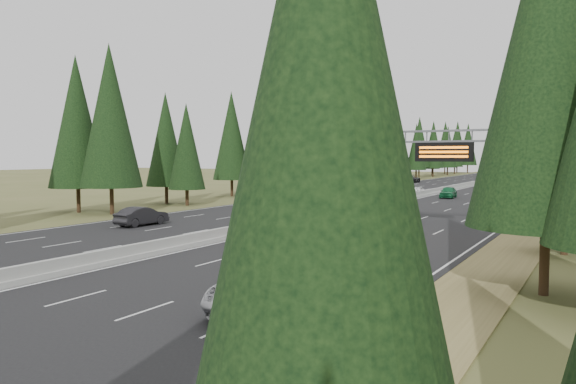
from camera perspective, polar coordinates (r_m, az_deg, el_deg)
The scene contains 18 objects.
road at distance 92.67m, azimuth 15.47°, elevation -0.04°, with size 32.00×260.00×0.08m, color black.
shoulder_right at distance 89.97m, azimuth 26.53°, elevation -0.40°, with size 3.60×260.00×0.06m, color olive.
shoulder_left at distance 98.56m, azimuth 5.39°, elevation 0.29°, with size 3.60×260.00×0.06m, color #505728.
median_barrier at distance 92.64m, azimuth 15.48°, elevation 0.19°, with size 0.70×260.00×0.85m.
sign_gantry at distance 46.63m, azimuth 12.52°, elevation 2.92°, with size 16.75×0.98×7.80m.
hov_sign_pole at distance 41.11m, azimuth -2.88°, elevation 2.15°, with size 2.80×0.50×8.00m.
tree_row_left at distance 93.89m, azimuth 1.24°, elevation 5.80°, with size 11.74×241.13×18.66m.
silver_minivan at distance 21.25m, azimuth -1.68°, elevation -9.53°, with size 2.90×6.29×1.75m, color silver.
red_pickup at distance 41.40m, azimuth 1.57°, elevation -2.92°, with size 1.94×5.44×1.77m.
car_ahead_green at distance 80.04m, azimuth 15.96°, elevation -0.01°, with size 1.88×4.68×1.59m, color #166335.
car_ahead_dkred at distance 87.29m, azimuth 24.27°, elevation 0.07°, with size 1.58×4.52×1.49m, color #5D140D.
car_ahead_dkgrey at distance 91.45m, azimuth 24.25°, elevation 0.23°, with size 2.15×5.28×1.53m, color black.
car_ahead_white at distance 115.87m, azimuth 21.85°, elevation 0.97°, with size 2.69×5.83×1.62m, color silver.
car_ahead_far at distance 144.03m, azimuth 21.24°, elevation 1.40°, with size 1.56×3.88×1.32m, color black.
car_onc_near at distance 47.97m, azimuth -14.63°, elevation -2.38°, with size 1.64×4.71×1.55m, color black.
car_onc_blue at distance 72.39m, azimuth 1.77°, elevation -0.36°, with size 1.82×4.47×1.30m, color navy.
car_onc_white at distance 85.03m, azimuth 13.12°, elevation 0.13°, with size 1.50×3.73×1.27m, color white.
car_onc_far at distance 124.87m, azimuth 12.46°, elevation 1.30°, with size 2.58×5.61×1.56m, color black.
Camera 1 is at (22.73, -9.65, 5.80)m, focal length 35.00 mm.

